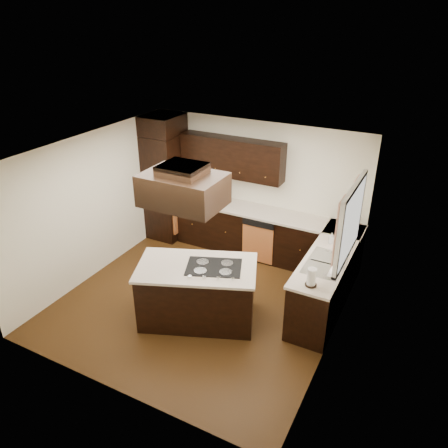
{
  "coord_description": "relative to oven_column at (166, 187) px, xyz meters",
  "views": [
    {
      "loc": [
        3.0,
        -4.98,
        4.29
      ],
      "look_at": [
        0.1,
        0.6,
        1.15
      ],
      "focal_mm": 35.0,
      "sensor_mm": 36.0,
      "label": 1
    }
  ],
  "objects": [
    {
      "name": "floor",
      "position": [
        1.78,
        -1.71,
        -1.07
      ],
      "size": [
        4.2,
        4.2,
        0.02
      ],
      "primitive_type": "cube",
      "color": "#563313",
      "rests_on": "ground"
    },
    {
      "name": "ceiling",
      "position": [
        1.78,
        -1.71,
        1.45
      ],
      "size": [
        4.2,
        4.2,
        0.02
      ],
      "primitive_type": "cube",
      "color": "silver",
      "rests_on": "ground"
    },
    {
      "name": "wall_back",
      "position": [
        1.78,
        0.4,
        0.19
      ],
      "size": [
        4.2,
        0.02,
        2.5
      ],
      "primitive_type": "cube",
      "color": "white",
      "rests_on": "ground"
    },
    {
      "name": "wall_front",
      "position": [
        1.78,
        -3.81,
        0.19
      ],
      "size": [
        4.2,
        0.02,
        2.5
      ],
      "primitive_type": "cube",
      "color": "white",
      "rests_on": "ground"
    },
    {
      "name": "wall_left",
      "position": [
        -0.33,
        -1.71,
        0.19
      ],
      "size": [
        0.02,
        4.2,
        2.5
      ],
      "primitive_type": "cube",
      "color": "white",
      "rests_on": "ground"
    },
    {
      "name": "wall_right",
      "position": [
        3.88,
        -1.71,
        0.19
      ],
      "size": [
        0.02,
        4.2,
        2.5
      ],
      "primitive_type": "cube",
      "color": "white",
      "rests_on": "ground"
    },
    {
      "name": "oven_column",
      "position": [
        0.0,
        0.0,
        0.0
      ],
      "size": [
        0.65,
        0.75,
        2.12
      ],
      "primitive_type": "cube",
      "color": "black",
      "rests_on": "floor"
    },
    {
      "name": "wall_oven_face",
      "position": [
        0.35,
        0.0,
        0.06
      ],
      "size": [
        0.05,
        0.62,
        0.78
      ],
      "primitive_type": "cube",
      "color": "orange",
      "rests_on": "oven_column"
    },
    {
      "name": "base_cabinets_back",
      "position": [
        1.81,
        0.09,
        -0.62
      ],
      "size": [
        2.93,
        0.6,
        0.88
      ],
      "primitive_type": "cube",
      "color": "black",
      "rests_on": "floor"
    },
    {
      "name": "base_cabinets_right",
      "position": [
        3.58,
        -0.8,
        -0.62
      ],
      "size": [
        0.6,
        2.4,
        0.88
      ],
      "primitive_type": "cube",
      "color": "black",
      "rests_on": "floor"
    },
    {
      "name": "countertop_back",
      "position": [
        1.81,
        0.08,
        -0.16
      ],
      "size": [
        2.93,
        0.63,
        0.04
      ],
      "primitive_type": "cube",
      "color": "beige",
      "rests_on": "base_cabinets_back"
    },
    {
      "name": "countertop_right",
      "position": [
        3.56,
        -0.8,
        -0.16
      ],
      "size": [
        0.63,
        2.4,
        0.04
      ],
      "primitive_type": "cube",
      "color": "beige",
      "rests_on": "base_cabinets_right"
    },
    {
      "name": "upper_cabinets",
      "position": [
        1.34,
        0.23,
        0.75
      ],
      "size": [
        2.0,
        0.34,
        0.72
      ],
      "primitive_type": "cube",
      "color": "black",
      "rests_on": "wall_back"
    },
    {
      "name": "dishwasher_front",
      "position": [
        2.1,
        -0.2,
        -0.66
      ],
      "size": [
        0.6,
        0.05,
        0.72
      ],
      "primitive_type": "cube",
      "color": "orange",
      "rests_on": "floor"
    },
    {
      "name": "window_frame",
      "position": [
        3.85,
        -1.16,
        0.59
      ],
      "size": [
        0.06,
        1.32,
        1.12
      ],
      "primitive_type": "cube",
      "color": "silver",
      "rests_on": "wall_right"
    },
    {
      "name": "window_pane",
      "position": [
        3.87,
        -1.16,
        0.59
      ],
      "size": [
        0.0,
        1.2,
        1.0
      ],
      "primitive_type": "cube",
      "color": "white",
      "rests_on": "wall_right"
    },
    {
      "name": "curtain_left",
      "position": [
        3.79,
        -1.57,
        0.64
      ],
      "size": [
        0.02,
        0.34,
        0.9
      ],
      "primitive_type": "cube",
      "color": "#FCDDC3",
      "rests_on": "wall_right"
    },
    {
      "name": "curtain_right",
      "position": [
        3.79,
        -0.74,
        0.64
      ],
      "size": [
        0.02,
        0.34,
        0.9
      ],
      "primitive_type": "cube",
      "color": "#FCDDC3",
      "rests_on": "wall_right"
    },
    {
      "name": "sink_rim",
      "position": [
        3.58,
        -1.16,
        -0.14
      ],
      "size": [
        0.52,
        0.84,
        0.01
      ],
      "primitive_type": "cube",
      "color": "silver",
      "rests_on": "countertop_right"
    },
    {
      "name": "island",
      "position": [
        1.94,
        -2.1,
        -0.62
      ],
      "size": [
        1.88,
        1.46,
        0.88
      ],
      "primitive_type": "cube",
      "rotation": [
        0.0,
        0.0,
        0.38
      ],
      "color": "black",
      "rests_on": "floor"
    },
    {
      "name": "island_top",
      "position": [
        1.94,
        -2.1,
        -0.16
      ],
      "size": [
        1.96,
        1.54,
        0.04
      ],
      "primitive_type": "cube",
      "rotation": [
        0.0,
        0.0,
        0.38
      ],
      "color": "beige",
      "rests_on": "island"
    },
    {
      "name": "cooktop",
      "position": [
        2.18,
        -2.01,
        -0.13
      ],
      "size": [
        0.93,
        0.78,
        0.01
      ],
      "primitive_type": "cube",
      "rotation": [
        0.0,
        0.0,
        0.38
      ],
      "color": "black",
      "rests_on": "island_top"
    },
    {
      "name": "range_hood",
      "position": [
        1.88,
        -2.25,
        1.1
      ],
      "size": [
        1.05,
        0.72,
        0.42
      ],
      "primitive_type": "cube",
      "color": "black",
      "rests_on": "ceiling"
    },
    {
      "name": "hood_duct",
      "position": [
        1.88,
        -2.25,
        1.38
      ],
      "size": [
        0.55,
        0.5,
        0.13
      ],
      "primitive_type": "cube",
      "color": "black",
      "rests_on": "ceiling"
    },
    {
      "name": "blender_base",
      "position": [
        0.68,
        -0.0,
        -0.09
      ],
      "size": [
        0.15,
        0.15,
        0.1
      ],
      "primitive_type": "cylinder",
      "color": "silver",
      "rests_on": "countertop_back"
    },
    {
      "name": "blender_pitcher",
      "position": [
        0.68,
        -0.0,
        0.09
      ],
      "size": [
        0.13,
        0.13,
        0.26
      ],
      "primitive_type": "cone",
      "color": "silver",
      "rests_on": "blender_base"
    },
    {
      "name": "spice_rack",
      "position": [
        1.13,
        0.07,
        -0.01
      ],
      "size": [
        0.32,
        0.15,
        0.26
      ],
      "primitive_type": "cube",
      "rotation": [
        0.0,
        0.0,
        -0.23
      ],
      "color": "black",
      "rests_on": "countertop_back"
    },
    {
      "name": "mixing_bowl",
      "position": [
        0.79,
        0.07,
        -0.11
      ],
      "size": [
        0.26,
        0.26,
        0.06
      ],
      "primitive_type": "imported",
      "rotation": [
        0.0,
        0.0,
        0.17
      ],
      "color": "silver",
      "rests_on": "countertop_back"
    },
    {
      "name": "soap_bottle",
      "position": [
        3.49,
        -0.51,
        -0.05
      ],
      "size": [
        0.1,
        0.11,
        0.18
      ],
      "primitive_type": "imported",
      "rotation": [
        0.0,
        0.0,
        0.4
      ],
      "color": "silver",
      "rests_on": "countertop_right"
    },
    {
      "name": "paper_towel",
      "position": [
        3.56,
        -1.81,
        -0.01
      ],
      "size": [
        0.15,
        0.15,
        0.26
      ],
      "primitive_type": "cylinder",
      "rotation": [
        0.0,
        0.0,
        -0.22
      ],
      "color": "silver",
      "rests_on": "countertop_right"
    }
  ]
}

